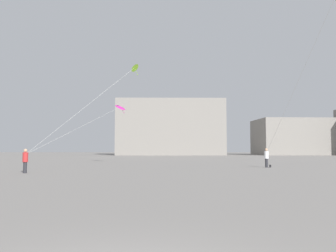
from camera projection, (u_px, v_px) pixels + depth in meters
The scene contains 7 objects.
person_in_white at pixel (266, 157), 31.05m from camera, with size 0.38×0.38×1.74m.
person_in_red at pixel (25, 160), 23.92m from camera, with size 0.37×0.37×1.70m.
kite_magenta_diamond at pixel (120, 107), 38.98m from camera, with size 4.97×15.80×5.55m.
kite_lime_diamond at pixel (133, 69), 34.61m from camera, with size 6.82×11.06×9.02m.
building_left_hall at pixel (170, 128), 89.27m from camera, with size 27.89×11.65×14.23m.
building_centre_hall at pixel (306, 137), 91.07m from camera, with size 26.92×15.25×9.39m.
handbag_beside_flyer at pixel (270, 166), 31.09m from camera, with size 0.32×0.14×0.24m, color black.
Camera 1 is at (0.74, -4.07, 1.73)m, focal length 36.62 mm.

